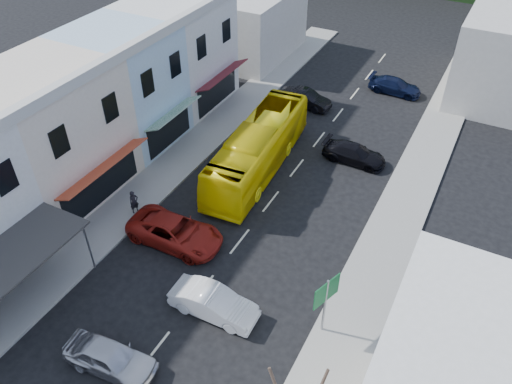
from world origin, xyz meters
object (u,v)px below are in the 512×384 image
at_px(bus, 258,150).
at_px(direction_sign, 325,307).
at_px(car_silver, 110,358).
at_px(car_red, 175,233).
at_px(car_white, 214,303).
at_px(pedestrian_left, 134,201).
at_px(traffic_signal, 456,51).

xyz_separation_m(bus, direction_sign, (8.71, -10.17, 0.25)).
bearing_deg(car_silver, car_red, 8.96).
bearing_deg(car_white, pedestrian_left, 61.26).
bearing_deg(bus, car_red, -100.47).
bearing_deg(traffic_signal, bus, 70.33).
height_order(car_white, traffic_signal, traffic_signal).
bearing_deg(car_red, car_white, -126.51).
height_order(bus, direction_sign, direction_sign).
relative_size(car_white, direction_sign, 1.22).
distance_m(car_white, car_red, 5.55).
distance_m(car_white, pedestrian_left, 9.05).
height_order(bus, car_white, bus).
bearing_deg(direction_sign, bus, 150.86).
xyz_separation_m(car_silver, car_red, (-2.03, 7.89, 0.00)).
distance_m(car_silver, car_white, 5.27).
relative_size(car_silver, pedestrian_left, 2.59).
xyz_separation_m(bus, car_red, (-0.89, -8.40, -0.85)).
xyz_separation_m(bus, traffic_signal, (8.82, 19.85, 1.04)).
relative_size(car_red, pedestrian_left, 2.71).
bearing_deg(direction_sign, car_white, -143.67).
relative_size(bus, direction_sign, 3.22).
xyz_separation_m(direction_sign, traffic_signal, (0.11, 30.02, 0.79)).
relative_size(bus, traffic_signal, 2.24).
xyz_separation_m(bus, pedestrian_left, (-4.44, -7.54, -0.55)).
bearing_deg(direction_sign, pedestrian_left, -171.01).
bearing_deg(car_silver, pedestrian_left, 27.10).
height_order(car_white, car_red, same).
bearing_deg(pedestrian_left, bus, -7.43).
height_order(car_red, traffic_signal, traffic_signal).
height_order(car_silver, car_red, same).
relative_size(car_white, car_red, 0.96).
height_order(bus, car_silver, bus).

